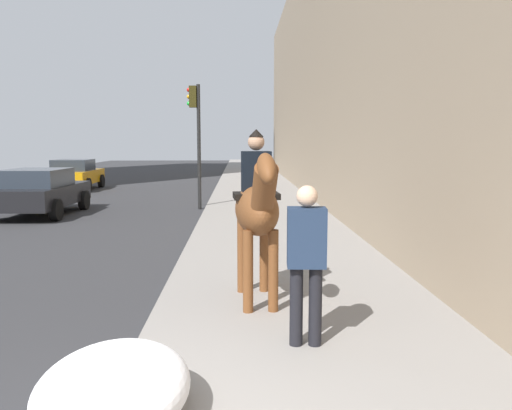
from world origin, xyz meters
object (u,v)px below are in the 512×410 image
object	(u,v)px
pedestrian_greeting	(306,255)
car_near_lane	(75,174)
traffic_light_near_curb	(196,127)
car_mid_lane	(39,191)
mounted_horse_near	(257,207)

from	to	relation	value
pedestrian_greeting	car_near_lane	distance (m)	21.11
pedestrian_greeting	traffic_light_near_curb	size ratio (longest dim) A/B	0.41
pedestrian_greeting	car_mid_lane	distance (m)	12.80
mounted_horse_near	traffic_light_near_curb	xyz separation A→B (m)	(10.59, 1.65, 1.34)
car_near_lane	car_mid_lane	xyz separation A→B (m)	(-8.54, -1.59, 0.01)
mounted_horse_near	car_mid_lane	xyz separation A→B (m)	(9.34, 6.40, -0.66)
car_near_lane	pedestrian_greeting	bearing A→B (deg)	-157.31
mounted_horse_near	traffic_light_near_curb	size ratio (longest dim) A/B	0.56
car_near_lane	mounted_horse_near	bearing A→B (deg)	-156.82
mounted_horse_near	traffic_light_near_curb	bearing A→B (deg)	-175.82
car_mid_lane	pedestrian_greeting	bearing A→B (deg)	-146.22
mounted_horse_near	car_mid_lane	distance (m)	11.34
mounted_horse_near	pedestrian_greeting	world-z (taller)	mounted_horse_near
mounted_horse_near	car_near_lane	size ratio (longest dim) A/B	0.58
mounted_horse_near	pedestrian_greeting	size ratio (longest dim) A/B	1.36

